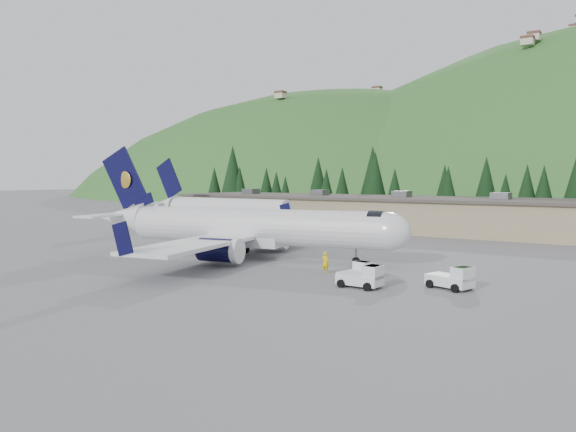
{
  "coord_description": "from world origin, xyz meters",
  "views": [
    {
      "loc": [
        34.55,
        -45.13,
        8.32
      ],
      "look_at": [
        0.0,
        6.0,
        4.0
      ],
      "focal_mm": 35.0,
      "sensor_mm": 36.0,
      "label": 1
    }
  ],
  "objects_px": {
    "baggage_tug_a": "(363,277)",
    "terminal_building": "(373,212)",
    "airliner": "(246,228)",
    "ramp_worker": "(325,262)",
    "second_airliner": "(214,208)",
    "baggage_tug_b": "(453,279)",
    "baggage_tug_c": "(357,273)"
  },
  "relations": [
    {
      "from": "baggage_tug_a",
      "to": "terminal_building",
      "type": "relative_size",
      "value": 0.05
    },
    {
      "from": "airliner",
      "to": "ramp_worker",
      "type": "distance_m",
      "value": 12.13
    },
    {
      "from": "baggage_tug_a",
      "to": "ramp_worker",
      "type": "height_order",
      "value": "ramp_worker"
    },
    {
      "from": "airliner",
      "to": "terminal_building",
      "type": "relative_size",
      "value": 0.49
    },
    {
      "from": "airliner",
      "to": "second_airliner",
      "type": "bearing_deg",
      "value": 125.51
    },
    {
      "from": "baggage_tug_b",
      "to": "terminal_building",
      "type": "distance_m",
      "value": 50.09
    },
    {
      "from": "baggage_tug_c",
      "to": "terminal_building",
      "type": "relative_size",
      "value": 0.04
    },
    {
      "from": "terminal_building",
      "to": "second_airliner",
      "type": "bearing_deg",
      "value": -141.22
    },
    {
      "from": "baggage_tug_b",
      "to": "baggage_tug_a",
      "type": "bearing_deg",
      "value": -133.43
    },
    {
      "from": "second_airliner",
      "to": "baggage_tug_c",
      "type": "relative_size",
      "value": 8.97
    },
    {
      "from": "second_airliner",
      "to": "ramp_worker",
      "type": "relative_size",
      "value": 14.45
    },
    {
      "from": "airliner",
      "to": "baggage_tug_b",
      "type": "distance_m",
      "value": 23.22
    },
    {
      "from": "terminal_building",
      "to": "baggage_tug_a",
      "type": "bearing_deg",
      "value": -65.27
    },
    {
      "from": "airliner",
      "to": "terminal_building",
      "type": "xyz_separation_m",
      "value": [
        -4.0,
        38.21,
        -0.5
      ]
    },
    {
      "from": "baggage_tug_b",
      "to": "baggage_tug_c",
      "type": "relative_size",
      "value": 1.2
    },
    {
      "from": "airliner",
      "to": "baggage_tug_a",
      "type": "bearing_deg",
      "value": -34.92
    },
    {
      "from": "terminal_building",
      "to": "airliner",
      "type": "bearing_deg",
      "value": -84.02
    },
    {
      "from": "second_airliner",
      "to": "baggage_tug_b",
      "type": "xyz_separation_m",
      "value": [
        46.65,
        -26.32,
        -2.53
      ]
    },
    {
      "from": "second_airliner",
      "to": "baggage_tug_b",
      "type": "height_order",
      "value": "second_airliner"
    },
    {
      "from": "baggage_tug_c",
      "to": "terminal_building",
      "type": "height_order",
      "value": "terminal_building"
    },
    {
      "from": "airliner",
      "to": "terminal_building",
      "type": "distance_m",
      "value": 38.42
    },
    {
      "from": "airliner",
      "to": "baggage_tug_b",
      "type": "bearing_deg",
      "value": -21.86
    },
    {
      "from": "airliner",
      "to": "baggage_tug_a",
      "type": "distance_m",
      "value": 18.62
    },
    {
      "from": "baggage_tug_c",
      "to": "ramp_worker",
      "type": "xyz_separation_m",
      "value": [
        -3.86,
        1.62,
        0.28
      ]
    },
    {
      "from": "second_airliner",
      "to": "baggage_tug_b",
      "type": "relative_size",
      "value": 7.47
    },
    {
      "from": "terminal_building",
      "to": "baggage_tug_c",
      "type": "bearing_deg",
      "value": -65.99
    },
    {
      "from": "ramp_worker",
      "to": "airliner",
      "type": "bearing_deg",
      "value": -25.59
    },
    {
      "from": "baggage_tug_c",
      "to": "airliner",
      "type": "bearing_deg",
      "value": 84.64
    },
    {
      "from": "terminal_building",
      "to": "ramp_worker",
      "type": "xyz_separation_m",
      "value": [
        15.42,
        -41.67,
        -1.67
      ]
    },
    {
      "from": "second_airliner",
      "to": "ramp_worker",
      "type": "bearing_deg",
      "value": -36.0
    },
    {
      "from": "baggage_tug_a",
      "to": "baggage_tug_c",
      "type": "bearing_deg",
      "value": 128.41
    },
    {
      "from": "second_airliner",
      "to": "baggage_tug_c",
      "type": "bearing_deg",
      "value": -34.84
    }
  ]
}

